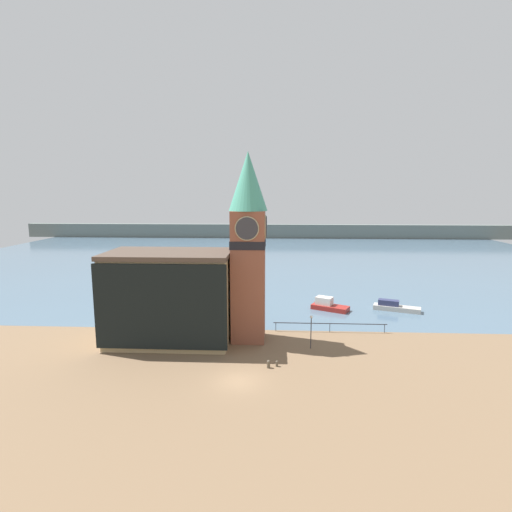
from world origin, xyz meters
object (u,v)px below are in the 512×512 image
at_px(boat_near, 328,305).
at_px(clock_tower, 248,243).
at_px(mooring_bollard_far, 277,363).
at_px(lamp_post, 311,325).
at_px(pier_building, 170,297).
at_px(mooring_bollard_near, 268,364).
at_px(boat_far, 395,307).

bearing_deg(boat_near, clock_tower, -103.60).
height_order(mooring_bollard_far, lamp_post, lamp_post).
bearing_deg(mooring_bollard_far, boat_near, 69.03).
relative_size(pier_building, mooring_bollard_near, 17.64).
bearing_deg(pier_building, lamp_post, -5.12).
bearing_deg(lamp_post, boat_far, 48.12).
xyz_separation_m(pier_building, mooring_bollard_near, (11.25, -6.49, -4.75)).
relative_size(clock_tower, lamp_post, 5.69).
distance_m(boat_near, boat_far, 9.47).
relative_size(clock_tower, boat_far, 3.20).
relative_size(clock_tower, mooring_bollard_far, 35.77).
xyz_separation_m(boat_near, boat_far, (9.47, 0.05, -0.11)).
bearing_deg(mooring_bollard_far, mooring_bollard_near, -155.37).
bearing_deg(lamp_post, mooring_bollard_near, -131.47).
bearing_deg(boat_far, clock_tower, -129.09).
bearing_deg(mooring_bollard_near, mooring_bollard_far, 24.63).
bearing_deg(lamp_post, mooring_bollard_far, -128.01).
xyz_separation_m(boat_far, lamp_post, (-13.23, -14.76, 2.09)).
distance_m(mooring_bollard_near, mooring_bollard_far, 0.90).
bearing_deg(mooring_bollard_near, pier_building, 150.00).
xyz_separation_m(pier_building, boat_far, (28.97, 13.35, -4.64)).
xyz_separation_m(boat_far, mooring_bollard_near, (-17.72, -19.84, -0.11)).
height_order(clock_tower, boat_far, clock_tower).
relative_size(pier_building, boat_far, 2.09).
distance_m(pier_building, mooring_bollard_near, 13.83).
bearing_deg(mooring_bollard_near, clock_tower, 107.99).
relative_size(pier_building, boat_near, 2.47).
bearing_deg(boat_far, pier_building, -135.72).
bearing_deg(pier_building, boat_near, 34.29).
height_order(boat_far, mooring_bollard_far, boat_far).
bearing_deg(mooring_bollard_far, clock_tower, 114.44).
bearing_deg(boat_far, mooring_bollard_near, -112.23).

